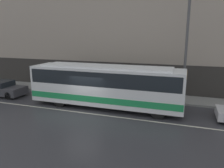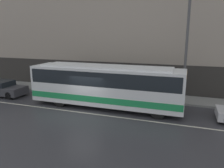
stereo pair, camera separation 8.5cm
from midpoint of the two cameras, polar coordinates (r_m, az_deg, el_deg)
The scene contains 7 objects.
ground_plane at distance 15.58m, azimuth -7.20°, elevation -7.48°, with size 60.00×60.00×0.00m, color #333338.
sidewalk at distance 20.17m, azimuth -0.56°, elevation -2.42°, with size 60.00×2.53×0.16m.
building_facade at distance 20.84m, azimuth 0.76°, elevation 16.39°, with size 60.00×0.35×13.79m.
lane_stripe at distance 15.58m, azimuth -7.20°, elevation -7.47°, with size 54.00×0.14×0.01m.
transit_bus at distance 16.21m, azimuth -1.59°, elevation -0.03°, with size 11.36×2.55×3.15m.
sedan_dark_behind at distance 22.13m, azimuth -26.95°, elevation -0.98°, with size 4.60×1.85×1.33m.
utility_pole_near at distance 17.50m, azimuth 18.98°, elevation 8.70°, with size 0.20×0.20×8.35m.
Camera 2 is at (6.65, -13.03, 5.37)m, focal length 35.00 mm.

